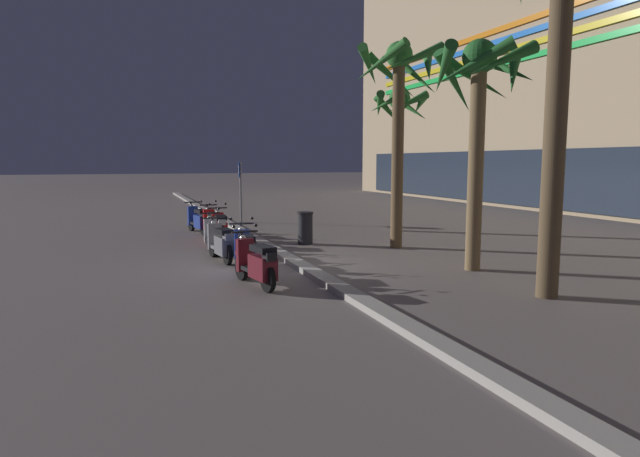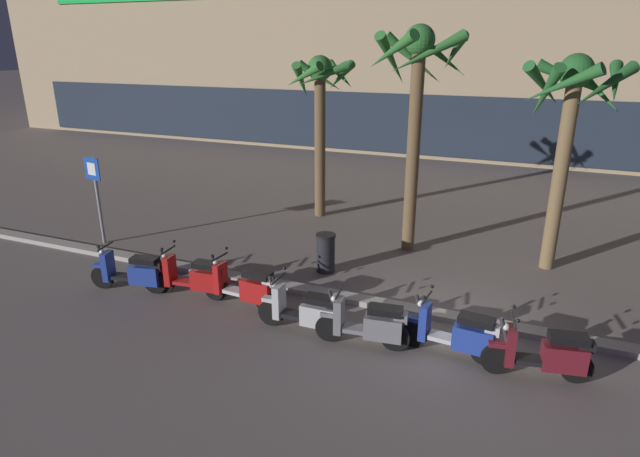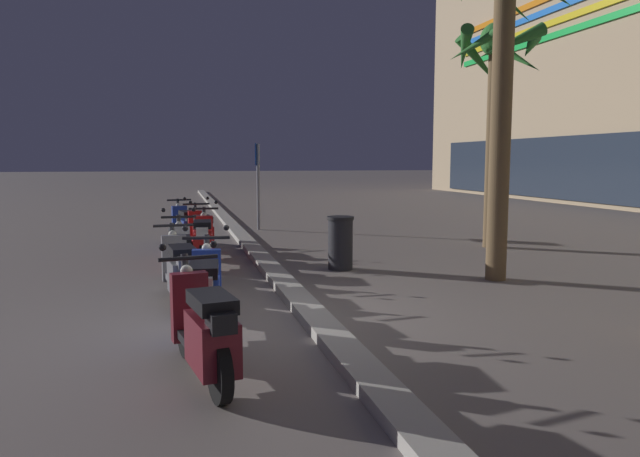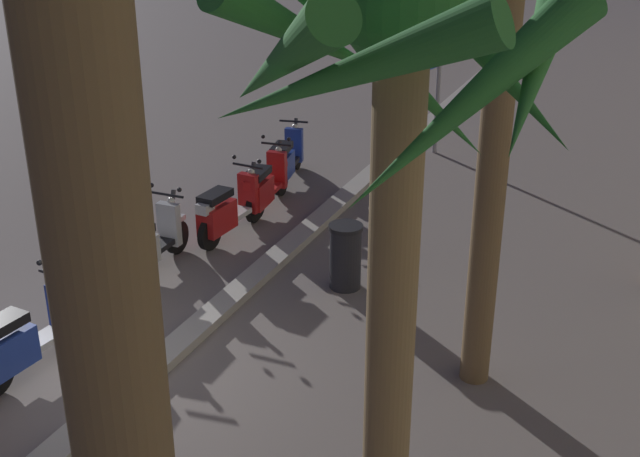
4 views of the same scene
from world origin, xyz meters
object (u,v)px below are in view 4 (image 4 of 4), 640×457
at_px(scooter_blue_lead_nearest, 286,160).
at_px(scooter_grey_mid_rear, 91,281).
at_px(scooter_silver_last_in_row, 148,245).
at_px(scooter_blue_mid_centre, 25,340).
at_px(palm_tree_far_corner, 80,69).
at_px(litter_bin, 345,256).
at_px(scooter_red_gap_after_mid, 264,186).
at_px(scooter_red_mid_front, 227,211).
at_px(palm_tree_near_sign, 399,145).
at_px(crossing_sign, 438,82).

xyz_separation_m(scooter_blue_lead_nearest, scooter_grey_mid_rear, (5.50, -0.18, 0.00)).
relative_size(scooter_silver_last_in_row, scooter_blue_mid_centre, 0.98).
height_order(palm_tree_far_corner, litter_bin, palm_tree_far_corner).
bearing_deg(scooter_silver_last_in_row, scooter_grey_mid_rear, -1.14).
distance_m(scooter_red_gap_after_mid, scooter_blue_mid_centre, 5.60).
relative_size(scooter_grey_mid_rear, palm_tree_far_corner, 0.26).
xyz_separation_m(scooter_silver_last_in_row, litter_bin, (-0.73, 2.79, 0.04)).
bearing_deg(scooter_red_mid_front, scooter_blue_lead_nearest, -174.30).
xyz_separation_m(scooter_grey_mid_rear, palm_tree_near_sign, (2.99, 5.13, 3.39)).
xyz_separation_m(scooter_red_gap_after_mid, scooter_red_mid_front, (1.25, -0.02, 0.01)).
bearing_deg(scooter_blue_mid_centre, palm_tree_near_sign, 73.31).
bearing_deg(scooter_blue_mid_centre, litter_bin, 143.97).
relative_size(scooter_blue_lead_nearest, scooter_red_mid_front, 0.98).
distance_m(scooter_red_mid_front, scooter_silver_last_in_row, 1.61).
bearing_deg(scooter_red_mid_front, palm_tree_far_corner, 28.14).
height_order(scooter_red_gap_after_mid, scooter_silver_last_in_row, same).
bearing_deg(scooter_silver_last_in_row, palm_tree_near_sign, 50.27).
height_order(scooter_silver_last_in_row, palm_tree_far_corner, palm_tree_far_corner).
height_order(scooter_red_gap_after_mid, scooter_blue_mid_centre, same).
bearing_deg(crossing_sign, scooter_blue_lead_nearest, -35.31).
distance_m(crossing_sign, palm_tree_far_corner, 14.52).
bearing_deg(scooter_grey_mid_rear, palm_tree_far_corner, 41.66).
relative_size(scooter_silver_last_in_row, litter_bin, 1.85).
distance_m(scooter_silver_last_in_row, litter_bin, 2.88).
relative_size(scooter_red_gap_after_mid, scooter_grey_mid_rear, 1.05).
bearing_deg(litter_bin, scooter_red_gap_after_mid, -131.61).
relative_size(scooter_blue_mid_centre, palm_tree_far_corner, 0.27).
bearing_deg(scooter_silver_last_in_row, scooter_red_gap_after_mid, 171.04).
distance_m(scooter_blue_lead_nearest, palm_tree_far_corner, 12.74).
distance_m(scooter_red_gap_after_mid, scooter_red_mid_front, 1.25).
xyz_separation_m(scooter_blue_lead_nearest, scooter_blue_mid_centre, (7.02, 0.08, 0.01)).
bearing_deg(scooter_grey_mid_rear, scooter_blue_mid_centre, 9.69).
relative_size(scooter_grey_mid_rear, scooter_blue_mid_centre, 0.97).
xyz_separation_m(scooter_red_mid_front, palm_tree_near_sign, (5.80, 4.68, 3.37)).
relative_size(scooter_blue_lead_nearest, scooter_blue_mid_centre, 1.01).
bearing_deg(scooter_blue_mid_centre, crossing_sign, 168.78).
bearing_deg(crossing_sign, scooter_silver_last_in_row, -17.16).
xyz_separation_m(scooter_blue_lead_nearest, palm_tree_near_sign, (8.49, 4.95, 3.39)).
distance_m(palm_tree_far_corner, litter_bin, 8.89).
bearing_deg(litter_bin, scooter_silver_last_in_row, -75.42).
relative_size(crossing_sign, palm_tree_near_sign, 0.48).
bearing_deg(palm_tree_near_sign, litter_bin, -154.98).
xyz_separation_m(scooter_red_gap_after_mid, scooter_silver_last_in_row, (2.81, -0.44, -0.02)).
xyz_separation_m(scooter_red_mid_front, scooter_silver_last_in_row, (1.56, -0.42, -0.03)).
relative_size(scooter_silver_last_in_row, crossing_sign, 0.73).
distance_m(scooter_red_gap_after_mid, scooter_grey_mid_rear, 4.09).
xyz_separation_m(palm_tree_far_corner, litter_bin, (-7.49, -2.09, -4.31)).
height_order(scooter_blue_lead_nearest, litter_bin, scooter_blue_lead_nearest).
distance_m(crossing_sign, palm_tree_near_sign, 11.97).
bearing_deg(scooter_red_mid_front, scooter_silver_last_in_row, -15.27).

